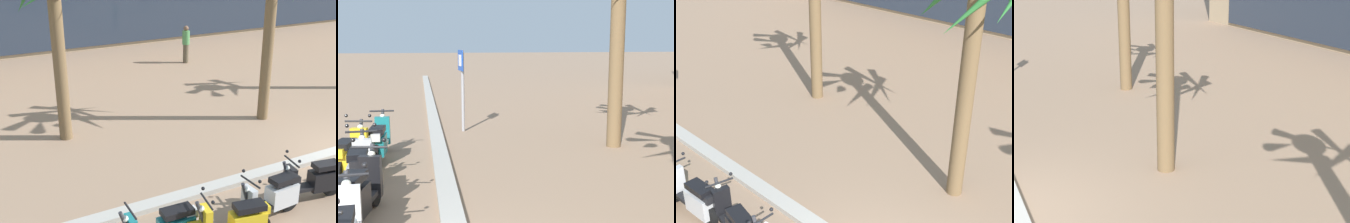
% 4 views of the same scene
% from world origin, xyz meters
% --- Properties ---
extents(scooter_teal_second_in_line, '(1.81, 0.56, 1.04)m').
position_xyz_m(scooter_teal_second_in_line, '(-6.39, -0.93, 0.44)').
color(scooter_teal_second_in_line, black).
rests_on(scooter_teal_second_in_line, ground).
extents(scooter_yellow_far_back, '(1.76, 0.66, 1.17)m').
position_xyz_m(scooter_yellow_far_back, '(-5.10, -1.38, 0.44)').
color(scooter_yellow_far_back, black).
rests_on(scooter_yellow_far_back, ground).
extents(scooter_silver_mid_centre, '(1.81, 0.56, 1.17)m').
position_xyz_m(scooter_silver_mid_centre, '(-3.93, -1.06, 0.47)').
color(scooter_silver_mid_centre, black).
rests_on(scooter_silver_mid_centre, ground).
extents(scooter_black_last_in_row, '(1.79, 0.65, 1.17)m').
position_xyz_m(scooter_black_last_in_row, '(-2.65, -0.92, 0.46)').
color(scooter_black_last_in_row, black).
rests_on(scooter_black_last_in_row, ground).
extents(crossing_sign, '(0.60, 0.15, 2.40)m').
position_xyz_m(crossing_sign, '(-9.27, 1.22, 1.50)').
color(crossing_sign, '#939399').
rests_on(crossing_sign, ground).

